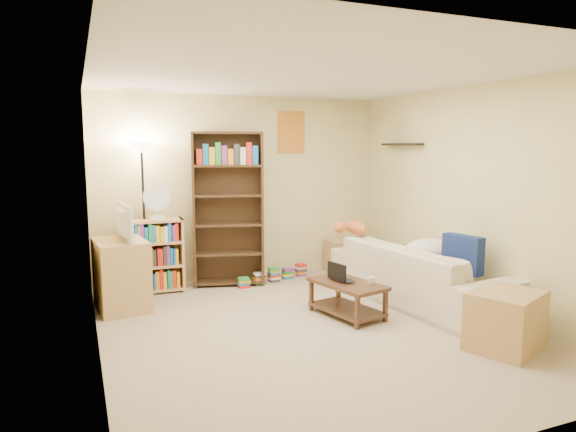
{
  "coord_description": "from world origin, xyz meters",
  "views": [
    {
      "loc": [
        -2.12,
        -4.49,
        1.82
      ],
      "look_at": [
        0.06,
        0.76,
        1.05
      ],
      "focal_mm": 32.0,
      "sensor_mm": 36.0,
      "label": 1
    }
  ],
  "objects_px": {
    "mug": "(371,281)",
    "short_bookshelf": "(154,256)",
    "tabby_cat": "(353,228)",
    "coffee_table": "(347,295)",
    "tall_bookshelf": "(228,205)",
    "desk_fan": "(157,201)",
    "sofa": "(420,274)",
    "television": "(119,223)",
    "tv_stand": "(121,275)",
    "side_table": "(342,256)",
    "end_cabinet": "(505,320)",
    "floor_lamp": "(142,173)",
    "laptop": "(345,279)"
  },
  "relations": [
    {
      "from": "side_table",
      "to": "mug",
      "type": "bearing_deg",
      "value": -110.3
    },
    {
      "from": "tall_bookshelf",
      "to": "desk_fan",
      "type": "relative_size",
      "value": 4.52
    },
    {
      "from": "side_table",
      "to": "floor_lamp",
      "type": "bearing_deg",
      "value": 179.03
    },
    {
      "from": "sofa",
      "to": "television",
      "type": "xyz_separation_m",
      "value": [
        -3.25,
        1.1,
        0.64
      ]
    },
    {
      "from": "coffee_table",
      "to": "side_table",
      "type": "height_order",
      "value": "side_table"
    },
    {
      "from": "mug",
      "to": "short_bookshelf",
      "type": "height_order",
      "value": "short_bookshelf"
    },
    {
      "from": "tv_stand",
      "to": "floor_lamp",
      "type": "distance_m",
      "value": 1.3
    },
    {
      "from": "tv_stand",
      "to": "short_bookshelf",
      "type": "xyz_separation_m",
      "value": [
        0.44,
        0.52,
        0.07
      ]
    },
    {
      "from": "television",
      "to": "mug",
      "type": "bearing_deg",
      "value": -126.04
    },
    {
      "from": "mug",
      "to": "television",
      "type": "xyz_separation_m",
      "value": [
        -2.4,
        1.39,
        0.57
      ]
    },
    {
      "from": "tv_stand",
      "to": "tall_bookshelf",
      "type": "xyz_separation_m",
      "value": [
        1.4,
        0.51,
        0.67
      ]
    },
    {
      "from": "coffee_table",
      "to": "desk_fan",
      "type": "distance_m",
      "value": 2.59
    },
    {
      "from": "television",
      "to": "short_bookshelf",
      "type": "relative_size",
      "value": 0.75
    },
    {
      "from": "sofa",
      "to": "floor_lamp",
      "type": "height_order",
      "value": "floor_lamp"
    },
    {
      "from": "sofa",
      "to": "television",
      "type": "distance_m",
      "value": 3.49
    },
    {
      "from": "floor_lamp",
      "to": "end_cabinet",
      "type": "height_order",
      "value": "floor_lamp"
    },
    {
      "from": "desk_fan",
      "to": "coffee_table",
      "type": "bearing_deg",
      "value": -44.08
    },
    {
      "from": "short_bookshelf",
      "to": "desk_fan",
      "type": "height_order",
      "value": "desk_fan"
    },
    {
      "from": "mug",
      "to": "desk_fan",
      "type": "height_order",
      "value": "desk_fan"
    },
    {
      "from": "coffee_table",
      "to": "floor_lamp",
      "type": "xyz_separation_m",
      "value": [
        -1.88,
        1.79,
        1.26
      ]
    },
    {
      "from": "tabby_cat",
      "to": "short_bookshelf",
      "type": "relative_size",
      "value": 0.59
    },
    {
      "from": "tabby_cat",
      "to": "coffee_table",
      "type": "distance_m",
      "value": 1.28
    },
    {
      "from": "tv_stand",
      "to": "mug",
      "type": "bearing_deg",
      "value": -36.04
    },
    {
      "from": "coffee_table",
      "to": "mug",
      "type": "bearing_deg",
      "value": -59.0
    },
    {
      "from": "laptop",
      "to": "desk_fan",
      "type": "height_order",
      "value": "desk_fan"
    },
    {
      "from": "side_table",
      "to": "end_cabinet",
      "type": "distance_m",
      "value": 3.09
    },
    {
      "from": "tabby_cat",
      "to": "end_cabinet",
      "type": "relative_size",
      "value": 0.86
    },
    {
      "from": "short_bookshelf",
      "to": "tv_stand",
      "type": "bearing_deg",
      "value": -128.0
    },
    {
      "from": "tabby_cat",
      "to": "side_table",
      "type": "bearing_deg",
      "value": 70.51
    },
    {
      "from": "short_bookshelf",
      "to": "tall_bookshelf",
      "type": "bearing_deg",
      "value": 0.87
    },
    {
      "from": "mug",
      "to": "floor_lamp",
      "type": "distance_m",
      "value": 3.05
    },
    {
      "from": "tv_stand",
      "to": "sofa",
      "type": "bearing_deg",
      "value": -24.82
    },
    {
      "from": "tabby_cat",
      "to": "floor_lamp",
      "type": "height_order",
      "value": "floor_lamp"
    },
    {
      "from": "coffee_table",
      "to": "laptop",
      "type": "xyz_separation_m",
      "value": [
        0.02,
        0.08,
        0.15
      ]
    },
    {
      "from": "mug",
      "to": "television",
      "type": "relative_size",
      "value": 0.17
    },
    {
      "from": "laptop",
      "to": "end_cabinet",
      "type": "bearing_deg",
      "value": -162.54
    },
    {
      "from": "coffee_table",
      "to": "short_bookshelf",
      "type": "bearing_deg",
      "value": 122.94
    },
    {
      "from": "laptop",
      "to": "floor_lamp",
      "type": "distance_m",
      "value": 2.79
    },
    {
      "from": "desk_fan",
      "to": "floor_lamp",
      "type": "height_order",
      "value": "floor_lamp"
    },
    {
      "from": "coffee_table",
      "to": "side_table",
      "type": "relative_size",
      "value": 1.94
    },
    {
      "from": "desk_fan",
      "to": "television",
      "type": "bearing_deg",
      "value": -135.51
    },
    {
      "from": "sofa",
      "to": "tall_bookshelf",
      "type": "height_order",
      "value": "tall_bookshelf"
    },
    {
      "from": "mug",
      "to": "tall_bookshelf",
      "type": "relative_size",
      "value": 0.06
    },
    {
      "from": "laptop",
      "to": "tabby_cat",
      "type": "bearing_deg",
      "value": -47.49
    },
    {
      "from": "tv_stand",
      "to": "desk_fan",
      "type": "bearing_deg",
      "value": 38.45
    },
    {
      "from": "mug",
      "to": "television",
      "type": "distance_m",
      "value": 2.83
    },
    {
      "from": "sofa",
      "to": "mug",
      "type": "distance_m",
      "value": 0.9
    },
    {
      "from": "sofa",
      "to": "coffee_table",
      "type": "distance_m",
      "value": 1.04
    },
    {
      "from": "coffee_table",
      "to": "television",
      "type": "relative_size",
      "value": 1.35
    },
    {
      "from": "laptop",
      "to": "tall_bookshelf",
      "type": "bearing_deg",
      "value": 13.85
    }
  ]
}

